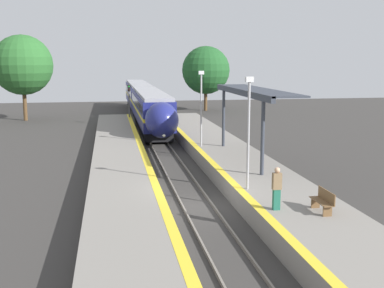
{
  "coord_description": "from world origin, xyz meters",
  "views": [
    {
      "loc": [
        -4.02,
        -21.61,
        6.92
      ],
      "look_at": [
        0.6,
        4.99,
        2.17
      ],
      "focal_mm": 45.0,
      "sensor_mm": 36.0,
      "label": 1
    }
  ],
  "objects_px": {
    "train": "(144,101)",
    "lamppost_mid": "(201,103)",
    "person_waiting": "(277,188)",
    "railway_signal": "(129,101)",
    "platform_bench": "(323,201)",
    "lamppost_near": "(249,126)"
  },
  "relations": [
    {
      "from": "train",
      "to": "platform_bench",
      "type": "xyz_separation_m",
      "value": [
        4.27,
        -37.92,
        -0.82
      ]
    },
    {
      "from": "lamppost_near",
      "to": "railway_signal",
      "type": "bearing_deg",
      "value": 98.02
    },
    {
      "from": "platform_bench",
      "to": "railway_signal",
      "type": "distance_m",
      "value": 34.08
    },
    {
      "from": "person_waiting",
      "to": "railway_signal",
      "type": "bearing_deg",
      "value": 97.68
    },
    {
      "from": "train",
      "to": "lamppost_mid",
      "type": "bearing_deg",
      "value": -84.27
    },
    {
      "from": "train",
      "to": "railway_signal",
      "type": "bearing_deg",
      "value": -113.34
    },
    {
      "from": "platform_bench",
      "to": "person_waiting",
      "type": "bearing_deg",
      "value": 161.12
    },
    {
      "from": "person_waiting",
      "to": "railway_signal",
      "type": "xyz_separation_m",
      "value": [
        -4.43,
        32.9,
        0.8
      ]
    },
    {
      "from": "train",
      "to": "lamppost_mid",
      "type": "xyz_separation_m",
      "value": [
        2.27,
        -22.61,
        1.72
      ]
    },
    {
      "from": "lamppost_near",
      "to": "lamppost_mid",
      "type": "bearing_deg",
      "value": 90.0
    },
    {
      "from": "lamppost_near",
      "to": "lamppost_mid",
      "type": "height_order",
      "value": "same"
    },
    {
      "from": "lamppost_mid",
      "to": "person_waiting",
      "type": "bearing_deg",
      "value": -89.01
    },
    {
      "from": "train",
      "to": "railway_signal",
      "type": "xyz_separation_m",
      "value": [
        -1.91,
        -4.43,
        0.44
      ]
    },
    {
      "from": "platform_bench",
      "to": "lamppost_mid",
      "type": "xyz_separation_m",
      "value": [
        -2.0,
        15.32,
        2.53
      ]
    },
    {
      "from": "train",
      "to": "platform_bench",
      "type": "relative_size",
      "value": 27.21
    },
    {
      "from": "person_waiting",
      "to": "lamppost_mid",
      "type": "relative_size",
      "value": 0.34
    },
    {
      "from": "person_waiting",
      "to": "lamppost_near",
      "type": "distance_m",
      "value": 3.87
    },
    {
      "from": "platform_bench",
      "to": "person_waiting",
      "type": "relative_size",
      "value": 0.84
    },
    {
      "from": "train",
      "to": "person_waiting",
      "type": "xyz_separation_m",
      "value": [
        2.52,
        -37.33,
        -0.37
      ]
    },
    {
      "from": "platform_bench",
      "to": "lamppost_near",
      "type": "height_order",
      "value": "lamppost_near"
    },
    {
      "from": "lamppost_near",
      "to": "lamppost_mid",
      "type": "relative_size",
      "value": 1.0
    },
    {
      "from": "railway_signal",
      "to": "lamppost_mid",
      "type": "height_order",
      "value": "lamppost_mid"
    }
  ]
}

